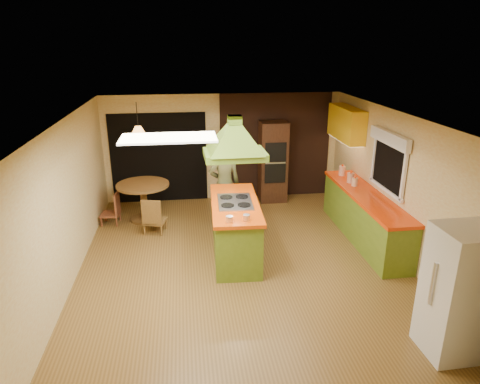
{
  "coord_description": "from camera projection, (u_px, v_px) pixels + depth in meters",
  "views": [
    {
      "loc": [
        -0.91,
        -6.56,
        3.65
      ],
      "look_at": [
        0.02,
        0.38,
        1.15
      ],
      "focal_mm": 32.0,
      "sensor_mm": 36.0,
      "label": 1
    }
  ],
  "objects": [
    {
      "name": "ground",
      "position": [
        242.0,
        261.0,
        7.46
      ],
      "size": [
        6.5,
        6.5,
        0.0
      ],
      "primitive_type": "plane",
      "color": "brown",
      "rests_on": "ground"
    },
    {
      "name": "room_walls",
      "position": [
        242.0,
        194.0,
        7.04
      ],
      "size": [
        5.5,
        6.5,
        6.5
      ],
      "color": "beige",
      "rests_on": "ground"
    },
    {
      "name": "ceiling_plane",
      "position": [
        242.0,
        118.0,
        6.62
      ],
      "size": [
        6.5,
        6.5,
        0.0
      ],
      "primitive_type": "plane",
      "rotation": [
        3.14,
        0.0,
        0.0
      ],
      "color": "silver",
      "rests_on": "room_walls"
    },
    {
      "name": "brick_panel",
      "position": [
        275.0,
        146.0,
        10.21
      ],
      "size": [
        2.64,
        0.03,
        2.5
      ],
      "primitive_type": "cube",
      "color": "#381E14",
      "rests_on": "ground"
    },
    {
      "name": "nook_opening",
      "position": [
        159.0,
        158.0,
        9.93
      ],
      "size": [
        2.2,
        0.03,
        2.1
      ],
      "primitive_type": "cube",
      "color": "black",
      "rests_on": "ground"
    },
    {
      "name": "right_counter",
      "position": [
        364.0,
        216.0,
        8.17
      ],
      "size": [
        0.62,
        3.05,
        0.92
      ],
      "color": "olive",
      "rests_on": "ground"
    },
    {
      "name": "upper_cabinets",
      "position": [
        346.0,
        123.0,
        9.18
      ],
      "size": [
        0.34,
        1.4,
        0.7
      ],
      "primitive_type": "cube",
      "color": "yellow",
      "rests_on": "room_walls"
    },
    {
      "name": "window_right",
      "position": [
        389.0,
        152.0,
        7.58
      ],
      "size": [
        0.12,
        1.35,
        1.06
      ],
      "color": "black",
      "rests_on": "room_walls"
    },
    {
      "name": "fluor_panel",
      "position": [
        169.0,
        138.0,
        5.37
      ],
      "size": [
        1.2,
        0.6,
        0.03
      ],
      "primitive_type": "cube",
      "color": "white",
      "rests_on": "ceiling_plane"
    },
    {
      "name": "kitchen_island",
      "position": [
        235.0,
        228.0,
        7.54
      ],
      "size": [
        0.91,
        2.05,
        1.02
      ],
      "rotation": [
        0.0,
        0.0,
        -0.05
      ],
      "color": "olive",
      "rests_on": "ground"
    },
    {
      "name": "range_hood",
      "position": [
        235.0,
        131.0,
        6.95
      ],
      "size": [
        1.03,
        0.75,
        0.79
      ],
      "rotation": [
        0.0,
        0.0,
        0.02
      ],
      "color": "#597C1F",
      "rests_on": "ceiling_plane"
    },
    {
      "name": "man",
      "position": [
        224.0,
        184.0,
        8.68
      ],
      "size": [
        0.69,
        0.5,
        1.77
      ],
      "primitive_type": "imported",
      "rotation": [
        0.0,
        0.0,
        3.27
      ],
      "color": "#4C4E29",
      "rests_on": "ground"
    },
    {
      "name": "refrigerator",
      "position": [
        459.0,
        293.0,
        5.06
      ],
      "size": [
        0.69,
        0.66,
        1.65
      ],
      "primitive_type": "cube",
      "rotation": [
        0.0,
        0.0,
        0.02
      ],
      "color": "silver",
      "rests_on": "ground"
    },
    {
      "name": "wall_oven",
      "position": [
        273.0,
        162.0,
        10.04
      ],
      "size": [
        0.63,
        0.6,
        1.89
      ],
      "rotation": [
        0.0,
        0.0,
        -0.01
      ],
      "color": "#402314",
      "rests_on": "ground"
    },
    {
      "name": "dining_table",
      "position": [
        144.0,
        195.0,
        8.99
      ],
      "size": [
        1.1,
        1.1,
        0.82
      ],
      "rotation": [
        0.0,
        0.0,
        -0.21
      ],
      "color": "brown",
      "rests_on": "ground"
    },
    {
      "name": "chair_left",
      "position": [
        110.0,
        208.0,
        8.89
      ],
      "size": [
        0.4,
        0.4,
        0.67
      ],
      "primitive_type": null,
      "rotation": [
        0.0,
        0.0,
        -1.67
      ],
      "color": "brown",
      "rests_on": "ground"
    },
    {
      "name": "chair_near",
      "position": [
        155.0,
        215.0,
        8.48
      ],
      "size": [
        0.49,
        0.49,
        0.74
      ],
      "primitive_type": null,
      "rotation": [
        0.0,
        0.0,
        2.9
      ],
      "color": "brown",
      "rests_on": "ground"
    },
    {
      "name": "pendant_lamp",
      "position": [
        138.0,
        132.0,
        8.54
      ],
      "size": [
        0.48,
        0.48,
        0.24
      ],
      "primitive_type": "cone",
      "rotation": [
        0.0,
        0.0,
        0.34
      ],
      "color": "#FF9E3F",
      "rests_on": "ceiling_plane"
    },
    {
      "name": "canister_large",
      "position": [
        342.0,
        171.0,
        9.08
      ],
      "size": [
        0.18,
        0.18,
        0.2
      ],
      "primitive_type": "cylinder",
      "rotation": [
        0.0,
        0.0,
        -0.4
      ],
      "color": "#F2DCC3",
      "rests_on": "right_counter"
    },
    {
      "name": "canister_medium",
      "position": [
        351.0,
        178.0,
        8.63
      ],
      "size": [
        0.17,
        0.17,
        0.2
      ],
      "primitive_type": "cylinder",
      "rotation": [
        0.0,
        0.0,
        0.25
      ],
      "color": "beige",
      "rests_on": "right_counter"
    },
    {
      "name": "canister_small",
      "position": [
        355.0,
        182.0,
        8.43
      ],
      "size": [
        0.13,
        0.13,
        0.16
      ],
      "primitive_type": "cylinder",
      "rotation": [
        0.0,
        0.0,
        -0.11
      ],
      "color": "beige",
      "rests_on": "right_counter"
    }
  ]
}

